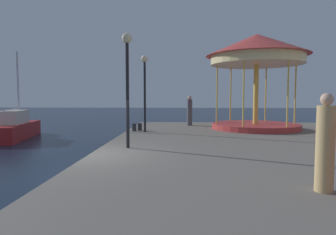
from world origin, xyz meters
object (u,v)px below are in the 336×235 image
lamp_post_near_edge (127,69)px  sailboat_red (14,128)px  lamp_post_mid_promenade (145,79)px  person_mid_promenade (190,111)px  person_by_the_water (325,146)px  bollard_south (134,127)px  bollard_north (140,127)px  carousel (257,59)px

lamp_post_near_edge → sailboat_red: bearing=139.2°
lamp_post_mid_promenade → person_mid_promenade: bearing=55.6°
sailboat_red → person_by_the_water: sailboat_red is taller
lamp_post_near_edge → bollard_south: lamp_post_near_edge is taller
lamp_post_near_edge → bollard_north: size_ratio=10.17×
person_by_the_water → person_mid_promenade: size_ratio=1.00×
carousel → bollard_south: size_ratio=14.26×
person_by_the_water → bollard_north: bearing=116.5°
sailboat_red → lamp_post_mid_promenade: bearing=-17.0°
bollard_north → person_by_the_water: person_by_the_water is taller
lamp_post_mid_promenade → person_by_the_water: (4.64, -9.36, -1.84)m
carousel → sailboat_red: bearing=176.6°
carousel → lamp_post_mid_promenade: bearing=-164.0°
sailboat_red → person_mid_promenade: bearing=4.9°
lamp_post_near_edge → person_by_the_water: lamp_post_near_edge is taller
lamp_post_near_edge → lamp_post_mid_promenade: bearing=89.6°
carousel → bollard_south: (-6.76, -1.38, -3.78)m
bollard_north → person_by_the_water: (5.01, -10.03, 0.70)m
sailboat_red → lamp_post_near_edge: (8.50, -7.35, 2.92)m
bollard_north → person_mid_promenade: person_mid_promenade is taller
sailboat_red → carousel: 15.25m
bollard_south → person_by_the_water: (5.27, -9.73, 0.70)m
carousel → person_by_the_water: size_ratio=2.99×
lamp_post_near_edge → bollard_south: bearing=96.7°
person_mid_promenade → sailboat_red: bearing=-175.1°
bollard_south → bollard_north: 0.40m
bollard_south → bollard_north: bearing=48.8°
lamp_post_near_edge → person_by_the_water: 6.84m
lamp_post_near_edge → lamp_post_mid_promenade: (0.03, 4.73, -0.06)m
sailboat_red → bollard_north: size_ratio=14.00×
sailboat_red → lamp_post_near_edge: sailboat_red is taller
lamp_post_mid_promenade → person_by_the_water: lamp_post_mid_promenade is taller
person_by_the_water → person_mid_promenade: person_by_the_water is taller
bollard_south → person_by_the_water: person_by_the_water is taller
person_by_the_water → bollard_south: bearing=118.4°
carousel → person_by_the_water: bearing=-97.6°
carousel → lamp_post_mid_promenade: size_ratio=1.44×
lamp_post_near_edge → person_mid_promenade: bearing=73.5°
person_by_the_water → person_mid_promenade: (-2.22, 12.91, -0.00)m
lamp_post_mid_promenade → sailboat_red: bearing=163.0°
lamp_post_mid_promenade → person_mid_promenade: lamp_post_mid_promenade is taller
sailboat_red → bollard_north: bearing=-13.4°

